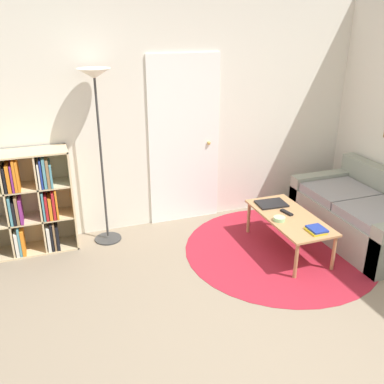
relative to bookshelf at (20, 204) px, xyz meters
name	(u,v)px	position (x,y,z in m)	size (l,w,h in m)	color
ground_plane	(279,369)	(1.70, -2.40, -0.55)	(14.00, 14.00, 0.00)	gray
wall_back	(170,117)	(1.71, 0.21, 0.74)	(7.64, 0.11, 2.60)	silver
rug	(280,249)	(2.58, -0.91, -0.55)	(2.05, 2.05, 0.01)	maroon
bookshelf	(20,204)	(0.00, 0.00, 0.00)	(0.99, 0.34, 1.10)	beige
floor_lamp	(96,99)	(0.86, -0.05, 1.03)	(0.33, 0.33, 1.88)	#333333
couch	(365,216)	(3.62, -0.98, -0.28)	(0.90, 1.56, 0.74)	gray
coffee_table	(289,219)	(2.65, -0.93, -0.19)	(0.51, 1.08, 0.40)	#AD7F51
laptop	(271,204)	(2.62, -0.61, -0.14)	(0.34, 0.26, 0.02)	black
bowl	(279,219)	(2.49, -0.99, -0.13)	(0.12, 0.12, 0.04)	#9ED193
book_stack_on_table	(316,230)	(2.70, -1.32, -0.13)	(0.17, 0.18, 0.04)	gold
remote	(287,212)	(2.65, -0.86, -0.14)	(0.08, 0.17, 0.02)	black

